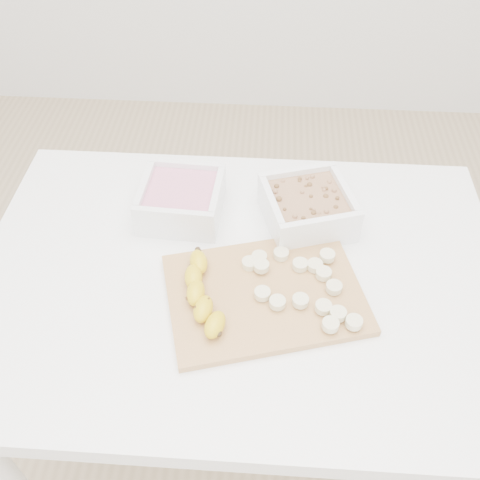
# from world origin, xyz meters

# --- Properties ---
(ground) EXTENTS (3.50, 3.50, 0.00)m
(ground) POSITION_xyz_m (0.00, 0.00, 0.00)
(ground) COLOR #C6AD89
(ground) RESTS_ON ground
(table) EXTENTS (1.00, 0.70, 0.75)m
(table) POSITION_xyz_m (0.00, 0.00, 0.65)
(table) COLOR white
(table) RESTS_ON ground
(bowl_yogurt) EXTENTS (0.17, 0.17, 0.08)m
(bowl_yogurt) POSITION_xyz_m (-0.13, 0.16, 0.79)
(bowl_yogurt) COLOR white
(bowl_yogurt) RESTS_ON table
(bowl_granola) EXTENTS (0.21, 0.21, 0.08)m
(bowl_granola) POSITION_xyz_m (0.13, 0.15, 0.79)
(bowl_granola) COLOR white
(bowl_granola) RESTS_ON table
(cutting_board) EXTENTS (0.40, 0.33, 0.01)m
(cutting_board) POSITION_xyz_m (0.05, -0.05, 0.76)
(cutting_board) COLOR tan
(cutting_board) RESTS_ON table
(banana) EXTENTS (0.07, 0.19, 0.03)m
(banana) POSITION_xyz_m (-0.06, -0.08, 0.78)
(banana) COLOR gold
(banana) RESTS_ON cutting_board
(banana_slices) EXTENTS (0.21, 0.19, 0.02)m
(banana_slices) POSITION_xyz_m (0.12, -0.04, 0.77)
(banana_slices) COLOR beige
(banana_slices) RESTS_ON cutting_board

